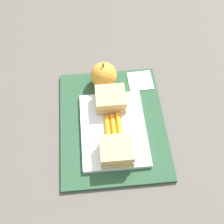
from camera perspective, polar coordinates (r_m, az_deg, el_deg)
The scene contains 8 objects.
ground_plane at distance 0.85m, azimuth 0.08°, elevation -2.27°, with size 2.40×2.40×0.00m, color #56514C.
lunchbag_mat at distance 0.85m, azimuth 0.08°, elevation -2.09°, with size 0.36×0.28×0.01m, color #284C33.
food_tray at distance 0.82m, azimuth 0.25°, elevation -3.17°, with size 0.23×0.17×0.01m, color white.
sandwich_half_left at distance 0.76m, azimuth 0.84°, elevation -7.14°, with size 0.07×0.08×0.04m.
sandwich_half_right at distance 0.84m, azimuth -0.26°, elevation 2.36°, with size 0.07×0.08×0.04m.
carrot_sticks_bundle at distance 0.81m, azimuth 0.25°, elevation -2.72°, with size 0.08×0.04×0.02m.
apple at distance 0.89m, azimuth -1.54°, elevation 6.74°, with size 0.08×0.08×0.09m.
paper_napkin at distance 0.93m, azimuth 5.19°, elevation 5.71°, with size 0.07×0.07×0.00m, color white.
Camera 1 is at (-0.44, 0.04, 0.73)m, focal length 49.99 mm.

